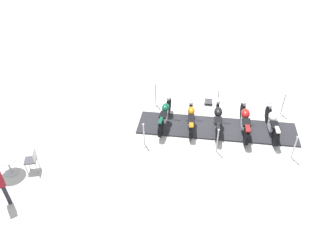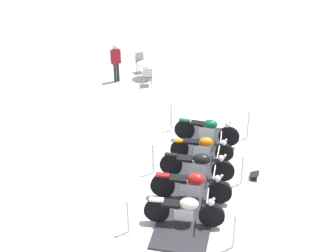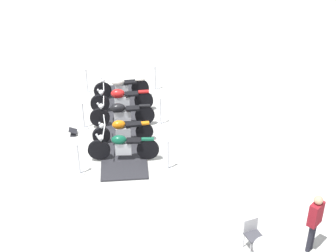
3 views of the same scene
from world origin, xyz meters
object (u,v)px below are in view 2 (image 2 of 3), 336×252
object	(u,v)px
stanchion_right_mid	(242,175)
stanchion_right_front	(234,238)
cafe_chair_near_table	(140,61)
motorcycle_copper	(203,148)
stanchion_left_mid	(153,163)
info_placard	(254,176)
stanchion_left_rear	(171,122)
motorcycle_black	(198,164)
stanchion_right_rear	(248,129)
cafe_chair_across_table	(147,75)
bystander_person	(116,60)
motorcycle_maroon	(192,186)
cafe_table	(146,67)
stanchion_left_front	(128,222)
motorcycle_forest	(208,130)
motorcycle_cream	(185,210)

from	to	relation	value
stanchion_right_mid	stanchion_right_front	bearing A→B (deg)	-53.42
stanchion_right_mid	cafe_chair_near_table	distance (m)	9.44
motorcycle_copper	stanchion_left_mid	size ratio (longest dim) A/B	1.50
stanchion_left_mid	info_placard	distance (m)	3.16
stanchion_left_mid	stanchion_left_rear	size ratio (longest dim) A/B	1.03
motorcycle_black	stanchion_right_rear	bearing A→B (deg)	63.74
stanchion_left_rear	cafe_chair_across_table	size ratio (longest dim) A/B	1.23
stanchion_right_front	bystander_person	bearing A→B (deg)	159.30
stanchion_left_rear	cafe_chair_near_table	distance (m)	5.66
motorcycle_maroon	motorcycle_copper	size ratio (longest dim) A/B	1.16
motorcycle_maroon	stanchion_right_rear	distance (m)	4.08
stanchion_left_rear	cafe_table	bearing A→B (deg)	151.41
stanchion_left_mid	bystander_person	bearing A→B (deg)	152.92
stanchion_right_rear	cafe_chair_near_table	xyz separation A→B (m)	(-7.24, 0.95, 0.14)
stanchion_right_front	stanchion_left_front	bearing A→B (deg)	-143.42
stanchion_left_front	stanchion_right_mid	bearing A→B (deg)	81.78
stanchion_right_front	stanchion_left_mid	world-z (taller)	stanchion_left_mid
motorcycle_maroon	motorcycle_forest	bearing A→B (deg)	87.98
motorcycle_cream	motorcycle_copper	xyz separation A→B (m)	(-1.93, 2.59, -0.05)
motorcycle_maroon	stanchion_right_mid	distance (m)	1.73
stanchion_left_rear	cafe_table	distance (m)	4.85
stanchion_right_mid	bystander_person	size ratio (longest dim) A/B	0.60
stanchion_left_rear	cafe_table	xyz separation A→B (m)	(-4.26, 2.32, 0.19)
info_placard	cafe_chair_across_table	world-z (taller)	cafe_chair_across_table
motorcycle_maroon	stanchion_left_mid	xyz separation A→B (m)	(-1.77, 0.03, -0.15)
cafe_table	motorcycle_black	bearing A→B (deg)	-27.71
motorcycle_cream	bystander_person	bearing A→B (deg)	113.81
cafe_table	cafe_chair_across_table	distance (m)	0.82
motorcycle_black	stanchion_right_rear	size ratio (longest dim) A/B	1.71
motorcycle_forest	cafe_table	distance (m)	6.08
stanchion_left_front	bystander_person	size ratio (longest dim) A/B	0.62
motorcycle_cream	stanchion_left_mid	world-z (taller)	stanchion_left_mid
stanchion_left_mid	cafe_chair_across_table	size ratio (longest dim) A/B	1.26
motorcycle_black	stanchion_left_front	bearing A→B (deg)	-117.63
cafe_chair_near_table	stanchion_right_mid	bearing A→B (deg)	-0.70
stanchion_right_rear	cafe_chair_across_table	world-z (taller)	stanchion_right_rear
motorcycle_cream	info_placard	xyz separation A→B (m)	(-0.15, 3.08, -0.44)
motorcycle_maroon	stanchion_left_rear	world-z (taller)	motorcycle_maroon
motorcycle_black	cafe_chair_across_table	xyz separation A→B (m)	(-6.38, 3.22, -0.03)
cafe_table	cafe_chair_near_table	distance (m)	0.82
stanchion_right_front	bystander_person	distance (m)	11.13
cafe_chair_near_table	stanchion_right_rear	bearing A→B (deg)	11.47
stanchion_left_rear	cafe_chair_across_table	bearing A→B (deg)	152.93
motorcycle_black	stanchion_left_front	distance (m)	3.12
stanchion_right_mid	bystander_person	bearing A→B (deg)	168.98
motorcycle_cream	cafe_chair_near_table	world-z (taller)	motorcycle_cream
motorcycle_cream	cafe_chair_across_table	xyz separation A→B (m)	(-7.66, 4.96, -0.01)
motorcycle_maroon	stanchion_left_mid	size ratio (longest dim) A/B	1.75
stanchion_right_front	cafe_chair_across_table	world-z (taller)	stanchion_right_front
stanchion_left_rear	bystander_person	world-z (taller)	bystander_person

